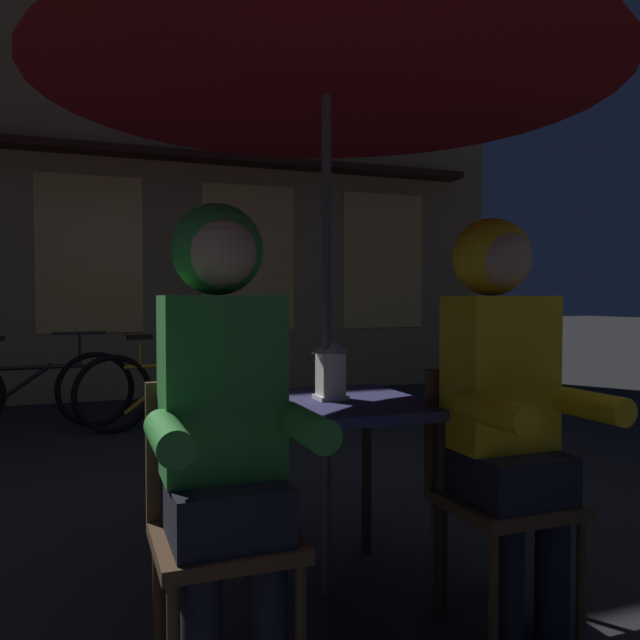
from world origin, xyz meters
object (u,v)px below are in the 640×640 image
object	(u,v)px
patio_umbrella	(326,44)
bicycle_third	(173,388)
bicycle_second	(30,391)
cafe_table	(326,427)
person_left_hooded	(223,395)
person_right_hooded	(504,380)
chair_left	(220,512)
chair_right	(493,480)
lantern	(331,367)

from	to	relation	value
patio_umbrella	bicycle_third	distance (m)	3.79
patio_umbrella	bicycle_third	xyz separation A→B (m)	(-0.12, 3.38, -1.71)
bicycle_second	bicycle_third	size ratio (longest dim) A/B	1.01
cafe_table	person_left_hooded	distance (m)	0.67
person_right_hooded	bicycle_second	size ratio (longest dim) A/B	0.83
chair_left	bicycle_third	distance (m)	3.77
person_right_hooded	bicycle_third	bearing A→B (deg)	99.01
chair_right	person_left_hooded	bearing A→B (deg)	-176.61
person_left_hooded	lantern	bearing A→B (deg)	41.13
lantern	person_left_hooded	world-z (taller)	person_left_hooded
bicycle_third	person_left_hooded	bearing A→B (deg)	-95.36
person_right_hooded	chair_right	bearing A→B (deg)	90.00
chair_left	person_left_hooded	size ratio (longest dim) A/B	0.62
lantern	bicycle_second	size ratio (longest dim) A/B	0.14
patio_umbrella	person_left_hooded	distance (m)	1.37
cafe_table	chair_left	world-z (taller)	chair_left
person_left_hooded	person_right_hooded	xyz separation A→B (m)	(0.96, 0.00, 0.00)
chair_right	bicycle_third	world-z (taller)	chair_right
cafe_table	lantern	world-z (taller)	lantern
chair_left	person_right_hooded	distance (m)	1.03
bicycle_second	chair_left	bearing A→B (deg)	-78.76
lantern	bicycle_second	world-z (taller)	lantern
lantern	person_right_hooded	bearing A→B (deg)	-43.68
patio_umbrella	chair_left	size ratio (longest dim) A/B	2.66
person_left_hooded	bicycle_third	bearing A→B (deg)	84.64
patio_umbrella	chair_right	xyz separation A→B (m)	(0.48, -0.37, -1.57)
person_left_hooded	cafe_table	bearing A→B (deg)	41.57
chair_right	chair_left	bearing A→B (deg)	180.00
patio_umbrella	lantern	world-z (taller)	patio_umbrella
patio_umbrella	bicycle_second	size ratio (longest dim) A/B	1.38
patio_umbrella	person_right_hooded	bearing A→B (deg)	-41.57
person_right_hooded	chair_left	bearing A→B (deg)	176.61
person_right_hooded	person_left_hooded	bearing A→B (deg)	180.00
lantern	chair_right	bearing A→B (deg)	-39.73
lantern	bicycle_second	distance (m)	3.83
cafe_table	bicycle_second	world-z (taller)	bicycle_second
lantern	bicycle_third	distance (m)	3.41
patio_umbrella	person_left_hooded	bearing A→B (deg)	-138.43
patio_umbrella	bicycle_second	xyz separation A→B (m)	(-1.27, 3.58, -1.71)
lantern	bicycle_third	world-z (taller)	lantern
person_right_hooded	cafe_table	bearing A→B (deg)	138.43
cafe_table	lantern	distance (m)	0.22
chair_right	person_right_hooded	size ratio (longest dim) A/B	0.62
cafe_table	bicycle_second	xyz separation A→B (m)	(-1.27, 3.58, -0.29)
chair_left	bicycle_third	xyz separation A→B (m)	(0.36, 3.75, -0.14)
chair_left	bicycle_second	world-z (taller)	chair_left
chair_left	person_right_hooded	world-z (taller)	person_right_hooded
bicycle_third	person_right_hooded	bearing A→B (deg)	-80.99
cafe_table	patio_umbrella	bearing A→B (deg)	0.00
lantern	person_left_hooded	bearing A→B (deg)	-138.87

